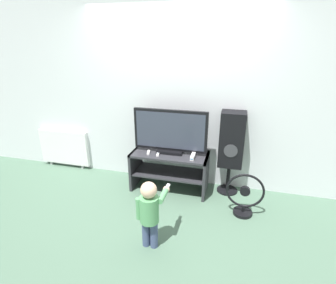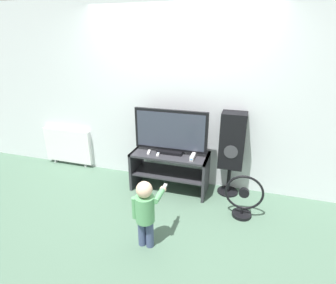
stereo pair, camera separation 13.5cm
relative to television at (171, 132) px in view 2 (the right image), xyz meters
The scene contains 11 objects.
ground_plane 0.91m from the television, 90.00° to the right, with size 16.00×16.00×0.00m, color #4C6B56.
wall_back 0.53m from the television, 90.00° to the left, with size 10.00×0.06×2.60m.
tv_stand 0.50m from the television, 90.00° to the right, with size 1.08×0.48×0.56m.
television is the anchor object (origin of this frame).
game_console 0.45m from the television, 17.05° to the right, with size 0.05×0.20×0.05m.
remote_primary 0.42m from the television, 160.14° to the right, with size 0.06×0.13×0.03m.
remote_secondary 0.35m from the television, 140.01° to the right, with size 0.05×0.13×0.03m.
child 1.27m from the television, 85.39° to the right, with size 0.29×0.44×0.76m.
speaker_tower 0.84m from the television, ahead, with size 0.33×0.29×1.18m.
floor_fan 1.27m from the television, 20.39° to the right, with size 0.46×0.24×0.56m.
radiator 1.99m from the television, behind, with size 0.88×0.08×0.65m.
Camera 2 is at (0.97, -2.98, 2.03)m, focal length 28.00 mm.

